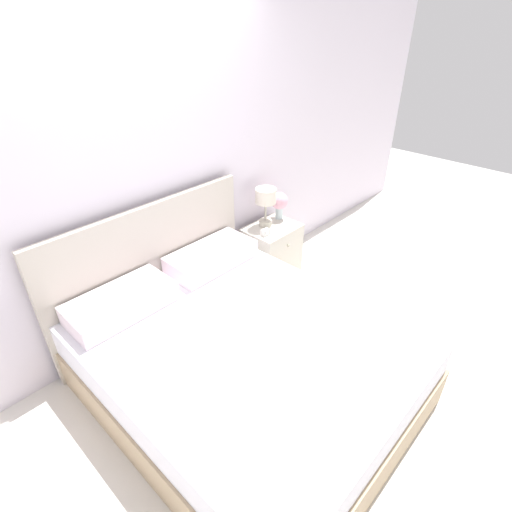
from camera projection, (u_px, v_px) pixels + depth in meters
The scene contains 7 objects.
ground_plane at pixel (160, 323), 3.41m from camera, with size 12.00×12.00×0.00m, color silver.
wall_back at pixel (131, 176), 2.76m from camera, with size 8.00×0.06×2.60m.
bed at pixel (238, 356), 2.71m from camera, with size 1.72×2.06×1.10m.
nightstand at pixel (271, 252), 3.88m from camera, with size 0.49×0.41×0.55m.
table_lamp at pixel (266, 200), 3.62m from camera, with size 0.19×0.19×0.37m.
flower_vase at pixel (280, 202), 3.80m from camera, with size 0.16×0.16×0.27m.
alarm_clock at pixel (266, 232), 3.58m from camera, with size 0.08×0.05×0.06m.
Camera 1 is at (-1.32, -2.37, 2.30)m, focal length 28.00 mm.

